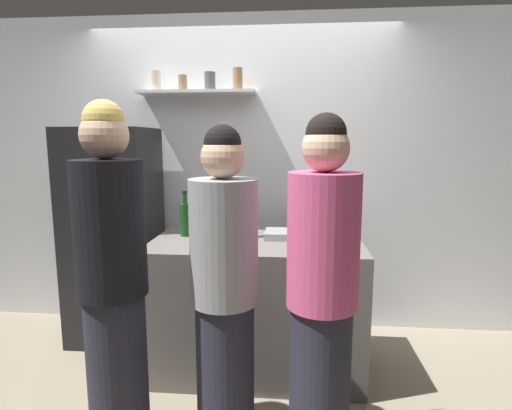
# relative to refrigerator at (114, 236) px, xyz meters

# --- Properties ---
(ground_plane) EXTENTS (5.28, 5.28, 0.00)m
(ground_plane) POSITION_rel_refrigerator_xyz_m (0.99, -0.85, -0.84)
(ground_plane) COLOR gray
(back_wall_assembly) EXTENTS (4.80, 0.32, 2.60)m
(back_wall_assembly) POSITION_rel_refrigerator_xyz_m (0.99, 0.40, 0.46)
(back_wall_assembly) COLOR white
(back_wall_assembly) RESTS_ON ground
(refrigerator) EXTENTS (0.65, 0.61, 1.69)m
(refrigerator) POSITION_rel_refrigerator_xyz_m (0.00, 0.00, 0.00)
(refrigerator) COLOR black
(refrigerator) RESTS_ON ground
(counter) EXTENTS (1.43, 0.74, 0.91)m
(counter) POSITION_rel_refrigerator_xyz_m (1.17, -0.37, -0.39)
(counter) COLOR #66605B
(counter) RESTS_ON ground
(baking_pan) EXTENTS (0.34, 0.24, 0.05)m
(baking_pan) POSITION_rel_refrigerator_xyz_m (1.39, -0.25, 0.09)
(baking_pan) COLOR gray
(baking_pan) RESTS_ON counter
(utensil_holder) EXTENTS (0.11, 0.11, 0.22)m
(utensil_holder) POSITION_rel_refrigerator_xyz_m (0.94, -0.10, 0.13)
(utensil_holder) COLOR #B2B2B7
(utensil_holder) RESTS_ON counter
(wine_bottle_green_glass) EXTENTS (0.08, 0.08, 0.33)m
(wine_bottle_green_glass) POSITION_rel_refrigerator_xyz_m (0.65, -0.25, 0.20)
(wine_bottle_green_glass) COLOR #19471E
(wine_bottle_green_glass) RESTS_ON counter
(wine_bottle_pale_glass) EXTENTS (0.07, 0.07, 0.32)m
(wine_bottle_pale_glass) POSITION_rel_refrigerator_xyz_m (0.80, -0.40, 0.19)
(wine_bottle_pale_glass) COLOR #B2BFB2
(wine_bottle_pale_glass) RESTS_ON counter
(wine_bottle_amber_glass) EXTENTS (0.08, 0.08, 0.30)m
(wine_bottle_amber_glass) POSITION_rel_refrigerator_xyz_m (1.08, -0.26, 0.18)
(wine_bottle_amber_glass) COLOR #472814
(wine_bottle_amber_glass) RESTS_ON counter
(water_bottle_plastic) EXTENTS (0.09, 0.09, 0.24)m
(water_bottle_plastic) POSITION_rel_refrigerator_xyz_m (1.67, -0.51, 0.18)
(water_bottle_plastic) COLOR silver
(water_bottle_plastic) RESTS_ON counter
(person_blonde) EXTENTS (0.34, 0.34, 1.78)m
(person_blonde) POSITION_rel_refrigerator_xyz_m (0.53, -1.20, 0.05)
(person_blonde) COLOR #262633
(person_blonde) RESTS_ON ground
(person_pink_top) EXTENTS (0.34, 0.34, 1.71)m
(person_pink_top) POSITION_rel_refrigerator_xyz_m (1.55, -1.18, 0.01)
(person_pink_top) COLOR #262633
(person_pink_top) RESTS_ON ground
(person_grey_hoodie) EXTENTS (0.34, 0.34, 1.67)m
(person_grey_hoodie) POSITION_rel_refrigerator_xyz_m (1.07, -1.12, -0.02)
(person_grey_hoodie) COLOR #262633
(person_grey_hoodie) RESTS_ON ground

